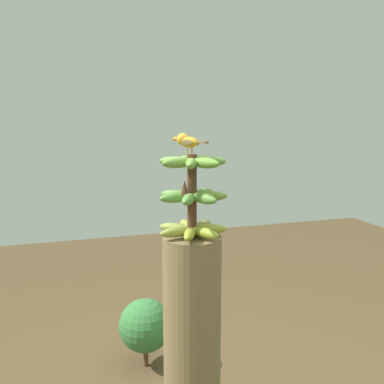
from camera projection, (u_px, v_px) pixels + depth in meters
banana_tree at (192, 356)px, 1.87m from camera, size 0.25×0.25×1.07m
banana_bunch at (192, 196)px, 1.76m from camera, size 0.30×0.29×0.34m
perched_bird at (187, 141)px, 1.76m from camera, size 0.10×0.17×0.08m
tropical_shrub at (145, 325)px, 2.70m from camera, size 0.33×0.33×0.44m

